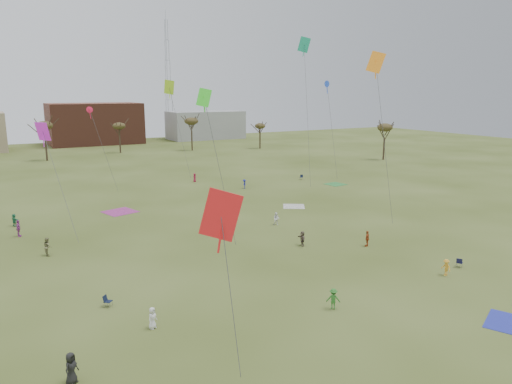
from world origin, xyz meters
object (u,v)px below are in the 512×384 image
flyer_near_left (152,318)px  radio_tower (168,80)px  flyer_near_center (333,299)px  spectator_fore_a (367,239)px  camp_chair_right (301,178)px  camp_chair_left (108,303)px  camp_chair_center (459,264)px

flyer_near_left → radio_tower: (44.74, 125.30, 18.47)m
flyer_near_center → spectator_fore_a: bearing=-103.4°
spectator_fore_a → camp_chair_right: spectator_fore_a is taller
camp_chair_left → radio_tower: 130.61m
flyer_near_left → spectator_fore_a: spectator_fore_a is taller
camp_chair_left → camp_chair_center: 30.20m
flyer_near_left → camp_chair_right: size_ratio=1.71×
flyer_near_center → radio_tower: radio_tower is taller
camp_chair_right → radio_tower: (5.01, 84.83, 18.95)m
flyer_near_center → camp_chair_left: bearing=7.1°
camp_chair_left → camp_chair_center: size_ratio=1.00×
flyer_near_left → camp_chair_right: bearing=9.6°
camp_chair_center → radio_tower: radio_tower is taller
camp_chair_center → flyer_near_center: bearing=63.8°
flyer_near_center → camp_chair_left: size_ratio=1.80×
camp_chair_right → radio_tower: size_ratio=0.02×
spectator_fore_a → camp_chair_center: 9.13m
flyer_near_left → spectator_fore_a: bearing=-21.7°
camp_chair_left → camp_chair_right: (41.61, 35.69, 0.00)m
spectator_fore_a → radio_tower: radio_tower is taller
flyer_near_center → camp_chair_center: 15.22m
flyer_near_left → camp_chair_left: 5.16m
camp_chair_center → camp_chair_right: (12.26, 42.84, 0.00)m
flyer_near_center → camp_chair_right: 51.86m
camp_chair_left → camp_chair_right: size_ratio=1.00×
camp_chair_center → radio_tower: 130.22m
camp_chair_left → camp_chair_center: same height
spectator_fore_a → camp_chair_left: spectator_fore_a is taller
flyer_near_left → camp_chair_right: 56.71m
spectator_fore_a → camp_chair_center: spectator_fore_a is taller
flyer_near_left → camp_chair_center: size_ratio=1.71×
camp_chair_center → spectator_fore_a: bearing=-10.2°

